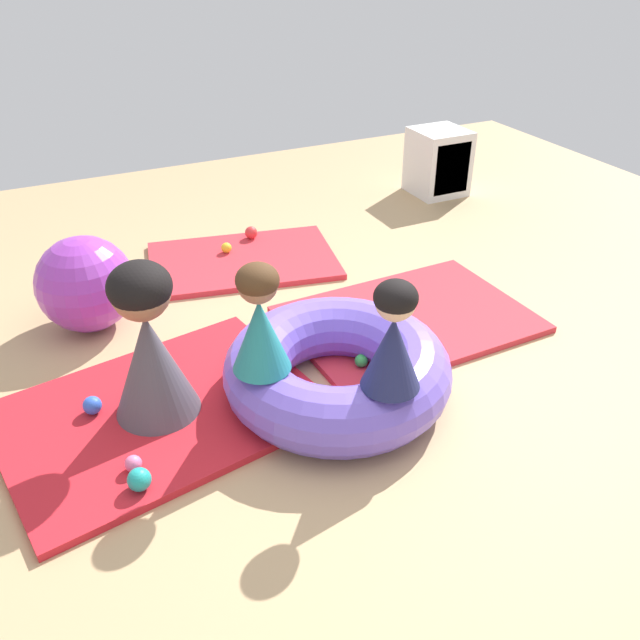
# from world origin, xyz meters

# --- Properties ---
(ground_plane) EXTENTS (8.00, 8.00, 0.00)m
(ground_plane) POSITION_xyz_m (0.00, 0.00, 0.00)
(ground_plane) COLOR tan
(gym_mat_far_left) EXTENTS (1.44, 1.10, 0.04)m
(gym_mat_far_left) POSITION_xyz_m (-0.05, 1.68, 0.02)
(gym_mat_far_left) COLOR red
(gym_mat_far_left) RESTS_ON ground
(gym_mat_near_left) EXTENTS (1.46, 1.05, 0.04)m
(gym_mat_near_left) POSITION_xyz_m (0.58, 0.48, 0.02)
(gym_mat_near_left) COLOR red
(gym_mat_near_left) RESTS_ON ground
(gym_mat_front) EXTENTS (1.66, 1.35, 0.04)m
(gym_mat_front) POSITION_xyz_m (-1.00, 0.27, 0.02)
(gym_mat_front) COLOR red
(gym_mat_front) RESTS_ON ground
(inflatable_cushion) EXTENTS (1.15, 1.15, 0.33)m
(inflatable_cushion) POSITION_xyz_m (-0.14, 0.03, 0.17)
(inflatable_cushion) COLOR #7056D1
(inflatable_cushion) RESTS_ON ground
(child_in_teal) EXTENTS (0.37, 0.37, 0.54)m
(child_in_teal) POSITION_xyz_m (-0.55, -0.01, 0.59)
(child_in_teal) COLOR teal
(child_in_teal) RESTS_ON inflatable_cushion
(child_in_navy) EXTENTS (0.37, 0.37, 0.53)m
(child_in_navy) POSITION_xyz_m (-0.09, -0.39, 0.59)
(child_in_navy) COLOR navy
(child_in_navy) RESTS_ON inflatable_cushion
(adult_seated) EXTENTS (0.55, 0.55, 0.80)m
(adult_seated) POSITION_xyz_m (-1.00, 0.27, 0.43)
(adult_seated) COLOR #4C4751
(adult_seated) RESTS_ON gym_mat_front
(play_ball_teal) EXTENTS (0.10, 0.10, 0.10)m
(play_ball_teal) POSITION_xyz_m (-1.21, -0.23, 0.09)
(play_ball_teal) COLOR teal
(play_ball_teal) RESTS_ON gym_mat_front
(play_ball_blue) EXTENTS (0.09, 0.09, 0.09)m
(play_ball_blue) POSITION_xyz_m (-1.30, 0.38, 0.09)
(play_ball_blue) COLOR blue
(play_ball_blue) RESTS_ON gym_mat_front
(play_ball_yellow) EXTENTS (0.07, 0.07, 0.07)m
(play_ball_yellow) POSITION_xyz_m (-0.12, 1.82, 0.08)
(play_ball_yellow) COLOR yellow
(play_ball_yellow) RESTS_ON gym_mat_far_left
(play_ball_pink) EXTENTS (0.08, 0.08, 0.08)m
(play_ball_pink) POSITION_xyz_m (-1.21, -0.10, 0.08)
(play_ball_pink) COLOR pink
(play_ball_pink) RESTS_ON gym_mat_front
(play_ball_orange) EXTENTS (0.08, 0.08, 0.08)m
(play_ball_orange) POSITION_xyz_m (0.64, 0.61, 0.08)
(play_ball_orange) COLOR orange
(play_ball_orange) RESTS_ON gym_mat_near_left
(play_ball_red) EXTENTS (0.09, 0.09, 0.09)m
(play_ball_red) POSITION_xyz_m (0.13, 1.97, 0.09)
(play_ball_red) COLOR red
(play_ball_red) RESTS_ON gym_mat_far_left
(play_ball_green) EXTENTS (0.07, 0.07, 0.07)m
(play_ball_green) POSITION_xyz_m (0.07, 0.15, 0.08)
(play_ball_green) COLOR green
(play_ball_green) RESTS_ON gym_mat_near_left
(exercise_ball_large) EXTENTS (0.57, 0.57, 0.57)m
(exercise_ball_large) POSITION_xyz_m (-1.15, 1.28, 0.29)
(exercise_ball_large) COLOR purple
(exercise_ball_large) RESTS_ON ground
(storage_cube) EXTENTS (0.44, 0.44, 0.56)m
(storage_cube) POSITION_xyz_m (2.00, 2.24, 0.28)
(storage_cube) COLOR silver
(storage_cube) RESTS_ON ground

